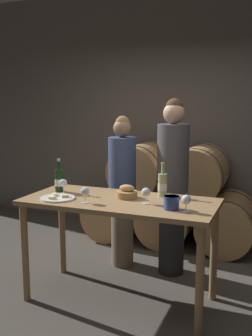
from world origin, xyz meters
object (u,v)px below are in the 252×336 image
at_px(tasting_table, 120,214).
at_px(cheese_plate, 58,198).
at_px(wine_glass_far_left, 63,183).
at_px(person_left, 122,190).
at_px(wine_bottle_red, 59,180).
at_px(wine_glass_left, 85,192).
at_px(blue_crock, 172,202).
at_px(bread_basket, 127,193).
at_px(wine_glass_right, 186,200).
at_px(person_right, 172,185).
at_px(wine_glass_center, 146,193).
at_px(wine_bottle_white, 162,185).

xyz_separation_m(tasting_table, cheese_plate, (-0.50, -0.17, 0.13)).
relative_size(cheese_plate, wine_glass_far_left, 2.21).
bearing_deg(person_left, tasting_table, -69.51).
relative_size(person_left, wine_bottle_red, 5.19).
xyz_separation_m(cheese_plate, wine_glass_left, (0.28, -0.03, 0.08)).
distance_m(blue_crock, wine_glass_far_left, 1.06).
bearing_deg(bread_basket, wine_glass_right, -22.96).
bearing_deg(person_left, wine_bottle_red, -119.55).
relative_size(person_right, wine_glass_far_left, 13.22).
bearing_deg(wine_glass_far_left, wine_glass_center, -4.50).
bearing_deg(blue_crock, person_right, 104.50).
xyz_separation_m(tasting_table, wine_bottle_red, (-0.64, 0.07, 0.23)).
height_order(person_left, wine_bottle_white, person_left).
height_order(person_right, wine_bottle_red, person_right).
relative_size(tasting_table, wine_bottle_white, 5.49).
bearing_deg(wine_bottle_white, person_left, 141.08).
relative_size(wine_bottle_white, wine_glass_far_left, 2.24).
xyz_separation_m(wine_glass_left, wine_glass_center, (0.47, 0.16, 0.00)).
relative_size(wine_bottle_red, wine_glass_left, 2.30).
height_order(tasting_table, wine_bottle_red, wine_bottle_red).
bearing_deg(wine_glass_far_left, wine_bottle_red, 144.49).
bearing_deg(wine_glass_left, cheese_plate, 173.13).
bearing_deg(person_left, wine_glass_right, -45.08).
bearing_deg(tasting_table, person_left, 110.49).
bearing_deg(bread_basket, wine_glass_far_left, -174.36).
xyz_separation_m(cheese_plate, wine_glass_center, (0.76, 0.13, 0.08)).
distance_m(person_right, wine_glass_right, 0.95).
distance_m(person_left, blue_crock, 1.15).
height_order(person_left, cheese_plate, person_left).
bearing_deg(person_left, person_right, 0.01).
distance_m(cheese_plate, wine_glass_left, 0.30).
bearing_deg(wine_glass_center, wine_bottle_red, 172.47).
relative_size(wine_bottle_red, wine_glass_center, 2.30).
xyz_separation_m(person_left, wine_bottle_white, (0.57, -0.46, 0.19)).
xyz_separation_m(wine_bottle_white, wine_glass_left, (-0.52, -0.46, -0.01)).
xyz_separation_m(wine_glass_far_left, wine_glass_right, (1.17, -0.19, 0.00)).
bearing_deg(person_right, wine_glass_center, -91.47).
height_order(wine_bottle_white, wine_glass_center, wine_bottle_white).
xyz_separation_m(blue_crock, wine_glass_far_left, (-1.05, 0.15, 0.04)).
bearing_deg(tasting_table, wine_glass_right, -15.01).
xyz_separation_m(wine_bottle_red, wine_glass_right, (1.25, -0.24, -0.01)).
bearing_deg(wine_bottle_red, bread_basket, 0.48).
xyz_separation_m(wine_bottle_white, bread_basket, (-0.27, -0.18, -0.06)).
bearing_deg(cheese_plate, tasting_table, 18.86).
height_order(person_right, wine_glass_far_left, person_right).
height_order(bread_basket, wine_glass_left, wine_glass_left).
relative_size(cheese_plate, wine_glass_center, 2.21).
height_order(person_left, wine_glass_center, person_left).
bearing_deg(bread_basket, person_left, 115.52).
height_order(tasting_table, wine_glass_left, wine_glass_left).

